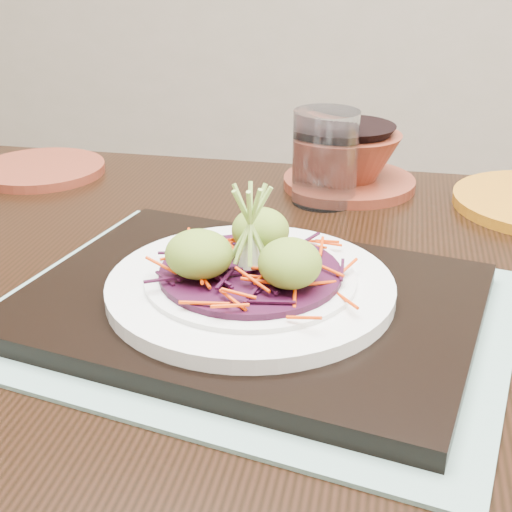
% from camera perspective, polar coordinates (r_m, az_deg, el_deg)
% --- Properties ---
extents(dining_table, '(1.11, 0.75, 0.68)m').
position_cam_1_polar(dining_table, '(0.69, 1.02, -9.00)').
color(dining_table, black).
rests_on(dining_table, ground).
extents(placemat, '(0.47, 0.39, 0.00)m').
position_cam_1_polar(placemat, '(0.60, -0.44, -4.58)').
color(placemat, gray).
rests_on(placemat, dining_table).
extents(serving_tray, '(0.40, 0.33, 0.02)m').
position_cam_1_polar(serving_tray, '(0.59, -0.44, -3.74)').
color(serving_tray, black).
rests_on(serving_tray, placemat).
extents(white_plate, '(0.24, 0.24, 0.02)m').
position_cam_1_polar(white_plate, '(0.59, -0.44, -2.37)').
color(white_plate, silver).
rests_on(white_plate, serving_tray).
extents(cabbage_bed, '(0.15, 0.15, 0.01)m').
position_cam_1_polar(cabbage_bed, '(0.58, -0.45, -1.32)').
color(cabbage_bed, '#320A23').
rests_on(cabbage_bed, white_plate).
extents(carrot_julienne, '(0.18, 0.18, 0.01)m').
position_cam_1_polar(carrot_julienne, '(0.58, -0.45, -0.67)').
color(carrot_julienne, red).
rests_on(carrot_julienne, cabbage_bed).
extents(guacamole_scoops, '(0.13, 0.11, 0.04)m').
position_cam_1_polar(guacamole_scoops, '(0.57, -0.47, 0.55)').
color(guacamole_scoops, '#597623').
rests_on(guacamole_scoops, cabbage_bed).
extents(scallion_garnish, '(0.05, 0.05, 0.08)m').
position_cam_1_polar(scallion_garnish, '(0.56, -0.46, 2.25)').
color(scallion_garnish, '#8CB548').
rests_on(scallion_garnish, cabbage_bed).
extents(terracotta_side_plate, '(0.18, 0.18, 0.01)m').
position_cam_1_polar(terracotta_side_plate, '(0.98, -16.80, 6.66)').
color(terracotta_side_plate, maroon).
rests_on(terracotta_side_plate, dining_table).
extents(water_glass, '(0.10, 0.10, 0.11)m').
position_cam_1_polar(water_glass, '(0.83, 5.56, 7.85)').
color(water_glass, white).
rests_on(water_glass, dining_table).
extents(terracotta_bowl_set, '(0.18, 0.18, 0.07)m').
position_cam_1_polar(terracotta_bowl_set, '(0.89, 7.53, 7.35)').
color(terracotta_bowl_set, maroon).
rests_on(terracotta_bowl_set, dining_table).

